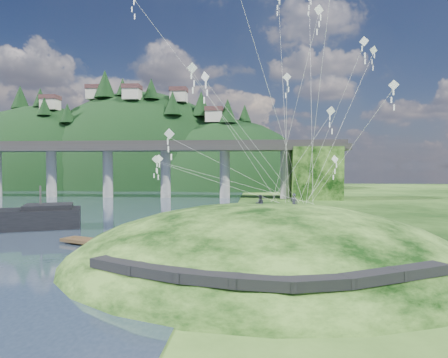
{
  "coord_description": "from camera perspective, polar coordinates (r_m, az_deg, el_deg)",
  "views": [
    {
      "loc": [
        7.13,
        -32.4,
        8.23
      ],
      "look_at": [
        4.0,
        6.0,
        7.0
      ],
      "focal_mm": 32.0,
      "sensor_mm": 36.0,
      "label": 1
    }
  ],
  "objects": [
    {
      "name": "kite_swarm",
      "position": [
        35.14,
        5.49,
        14.63
      ],
      "size": [
        21.18,
        14.94,
        19.09
      ],
      "color": "white",
      "rests_on": "ground"
    },
    {
      "name": "ground",
      "position": [
        34.18,
        -7.69,
        -12.12
      ],
      "size": [
        320.0,
        320.0,
        0.0
      ],
      "primitive_type": "plane",
      "color": "black",
      "rests_on": "ground"
    },
    {
      "name": "footpath",
      "position": [
        23.48,
        5.46,
        -13.36
      ],
      "size": [
        22.29,
        5.84,
        0.83
      ],
      "color": "black",
      "rests_on": "ground"
    },
    {
      "name": "far_ridge",
      "position": [
        163.43,
        -13.47,
        -3.72
      ],
      "size": [
        153.0,
        70.0,
        94.5
      ],
      "color": "black",
      "rests_on": "ground"
    },
    {
      "name": "wooden_dock",
      "position": [
        42.1,
        -15.65,
        -8.95
      ],
      "size": [
        12.75,
        7.05,
        0.93
      ],
      "color": "#3D2B19",
      "rests_on": "ground"
    },
    {
      "name": "kite_flyers",
      "position": [
        35.08,
        7.48,
        -2.15
      ],
      "size": [
        3.77,
        1.34,
        1.87
      ],
      "color": "#282835",
      "rests_on": "ground"
    },
    {
      "name": "bridge",
      "position": [
        107.84,
        -13.51,
        2.56
      ],
      "size": [
        160.0,
        11.0,
        15.0
      ],
      "color": "#2D2B2B",
      "rests_on": "ground"
    },
    {
      "name": "grass_hill",
      "position": [
        35.76,
        6.06,
        -13.97
      ],
      "size": [
        36.0,
        32.0,
        13.0
      ],
      "color": "black",
      "rests_on": "ground"
    }
  ]
}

